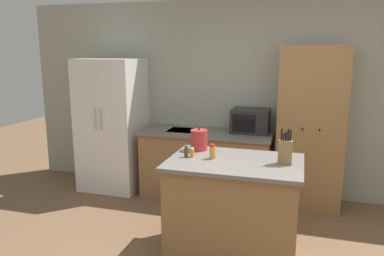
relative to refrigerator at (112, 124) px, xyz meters
The scene contains 11 objects.
wall_back 2.27m from the refrigerator, 10.01° to the left, with size 7.20×0.06×2.60m.
refrigerator is the anchor object (origin of this frame).
back_counter 1.44m from the refrigerator, ahead, with size 1.71×0.71×0.89m.
pantry_cabinet 2.67m from the refrigerator, ahead, with size 0.78×0.56×2.00m.
kitchen_island 2.44m from the refrigerator, 34.36° to the right, with size 1.22×0.85×0.95m.
microwave 1.93m from the refrigerator, ahead, with size 0.48×0.39×0.31m.
knife_block 2.78m from the refrigerator, 28.95° to the right, with size 0.12×0.06×0.32m.
spice_bottle_tall_dark 2.24m from the refrigerator, 37.43° to the right, with size 0.06×0.06×0.14m.
spice_bottle_short_red 2.08m from the refrigerator, 40.80° to the right, with size 0.04×0.04×0.09m.
spice_bottle_amber_oil 2.06m from the refrigerator, 42.17° to the right, with size 0.04×0.04×0.12m.
kettle 1.92m from the refrigerator, 34.86° to the right, with size 0.17×0.17×0.23m.
Camera 1 is at (0.33, -2.69, 1.94)m, focal length 35.00 mm.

